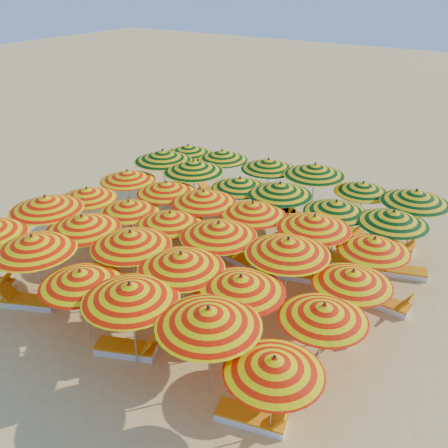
# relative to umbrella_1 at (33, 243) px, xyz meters

# --- Properties ---
(ground) EXTENTS (120.00, 120.00, 0.00)m
(ground) POSITION_rel_umbrella_1_xyz_m (3.19, 4.99, -2.39)
(ground) COLOR #E6C066
(ground) RESTS_ON ground
(umbrella_1) EXTENTS (2.90, 2.90, 2.71)m
(umbrella_1) POSITION_rel_umbrella_1_xyz_m (0.00, 0.00, 0.00)
(umbrella_1) COLOR silver
(umbrella_1) RESTS_ON ground
(umbrella_2) EXTENTS (2.67, 2.67, 2.46)m
(umbrella_2) POSITION_rel_umbrella_1_xyz_m (2.33, -0.27, -0.22)
(umbrella_2) COLOR silver
(umbrella_2) RESTS_ON ground
(umbrella_3) EXTENTS (2.57, 2.57, 2.69)m
(umbrella_3) POSITION_rel_umbrella_1_xyz_m (4.13, -0.22, -0.02)
(umbrella_3) COLOR silver
(umbrella_3) RESTS_ON ground
(umbrella_4) EXTENTS (3.30, 3.30, 2.73)m
(umbrella_4) POSITION_rel_umbrella_1_xyz_m (6.41, 0.01, 0.02)
(umbrella_4) COLOR silver
(umbrella_4) RESTS_ON ground
(umbrella_5) EXTENTS (2.45, 2.45, 2.39)m
(umbrella_5) POSITION_rel_umbrella_1_xyz_m (8.32, -0.25, -0.28)
(umbrella_5) COLOR silver
(umbrella_5) RESTS_ON ground
(umbrella_6) EXTENTS (3.37, 3.37, 2.72)m
(umbrella_6) POSITION_rel_umbrella_1_xyz_m (-2.02, 2.09, 0.01)
(umbrella_6) COLOR silver
(umbrella_6) RESTS_ON ground
(umbrella_7) EXTENTS (2.94, 2.94, 2.62)m
(umbrella_7) POSITION_rel_umbrella_1_xyz_m (0.06, 1.86, -0.08)
(umbrella_7) COLOR silver
(umbrella_7) RESTS_ON ground
(umbrella_8) EXTENTS (2.76, 2.76, 2.66)m
(umbrella_8) POSITION_rel_umbrella_1_xyz_m (2.17, 1.89, -0.05)
(umbrella_8) COLOR silver
(umbrella_8) RESTS_ON ground
(umbrella_9) EXTENTS (3.12, 3.12, 2.67)m
(umbrella_9) POSITION_rel_umbrella_1_xyz_m (4.25, 1.72, -0.04)
(umbrella_9) COLOR silver
(umbrella_9) RESTS_ON ground
(umbrella_10) EXTENTS (3.20, 3.20, 2.58)m
(umbrella_10) POSITION_rel_umbrella_1_xyz_m (6.20, 1.78, -0.12)
(umbrella_10) COLOR silver
(umbrella_10) RESTS_ON ground
(umbrella_11) EXTENTS (2.93, 2.93, 2.41)m
(umbrella_11) POSITION_rel_umbrella_1_xyz_m (8.45, 2.06, -0.26)
(umbrella_11) COLOR silver
(umbrella_11) RESTS_ON ground
(umbrella_12) EXTENTS (2.50, 2.50, 2.37)m
(umbrella_12) POSITION_rel_umbrella_1_xyz_m (-2.02, 3.94, -0.30)
(umbrella_12) COLOR silver
(umbrella_12) RESTS_ON ground
(umbrella_13) EXTENTS (2.23, 2.23, 2.33)m
(umbrella_13) POSITION_rel_umbrella_1_xyz_m (0.05, 4.02, -0.33)
(umbrella_13) COLOR silver
(umbrella_13) RESTS_ON ground
(umbrella_14) EXTENTS (2.79, 2.79, 2.43)m
(umbrella_14) POSITION_rel_umbrella_1_xyz_m (2.01, 3.96, -0.25)
(umbrella_14) COLOR silver
(umbrella_14) RESTS_ON ground
(umbrella_15) EXTENTS (3.00, 3.00, 2.64)m
(umbrella_15) POSITION_rel_umbrella_1_xyz_m (4.05, 3.90, -0.06)
(umbrella_15) COLOR silver
(umbrella_15) RESTS_ON ground
(umbrella_16) EXTENTS (2.69, 2.69, 2.71)m
(umbrella_16) POSITION_rel_umbrella_1_xyz_m (6.41, 4.06, 0.00)
(umbrella_16) COLOR silver
(umbrella_16) RESTS_ON ground
(umbrella_17) EXTENTS (2.49, 2.49, 2.39)m
(umbrella_17) POSITION_rel_umbrella_1_xyz_m (8.47, 3.96, -0.28)
(umbrella_17) COLOR silver
(umbrella_17) RESTS_ON ground
(umbrella_18) EXTENTS (2.39, 2.39, 2.41)m
(umbrella_18) POSITION_rel_umbrella_1_xyz_m (-1.97, 6.08, -0.27)
(umbrella_18) COLOR silver
(umbrella_18) RESTS_ON ground
(umbrella_19) EXTENTS (3.08, 3.08, 2.47)m
(umbrella_19) POSITION_rel_umbrella_1_xyz_m (0.24, 5.91, -0.22)
(umbrella_19) COLOR silver
(umbrella_19) RESTS_ON ground
(umbrella_20) EXTENTS (3.01, 3.01, 2.56)m
(umbrella_20) POSITION_rel_umbrella_1_xyz_m (2.07, 5.82, -0.13)
(umbrella_20) COLOR silver
(umbrella_20) RESTS_ON ground
(umbrella_21) EXTENTS (2.51, 2.51, 2.52)m
(umbrella_21) POSITION_rel_umbrella_1_xyz_m (4.03, 6.03, -0.17)
(umbrella_21) COLOR silver
(umbrella_21) RESTS_ON ground
(umbrella_22) EXTENTS (3.24, 3.24, 2.62)m
(umbrella_22) POSITION_rel_umbrella_1_xyz_m (6.33, 6.08, -0.08)
(umbrella_22) COLOR silver
(umbrella_22) RESTS_ON ground
(umbrella_23) EXTENTS (2.91, 2.91, 2.40)m
(umbrella_23) POSITION_rel_umbrella_1_xyz_m (8.36, 6.07, -0.27)
(umbrella_23) COLOR silver
(umbrella_23) RESTS_ON ground
(umbrella_24) EXTENTS (3.32, 3.32, 2.72)m
(umbrella_24) POSITION_rel_umbrella_1_xyz_m (-1.82, 8.18, 0.01)
(umbrella_24) COLOR silver
(umbrella_24) RESTS_ON ground
(umbrella_25) EXTENTS (3.07, 3.07, 2.69)m
(umbrella_25) POSITION_rel_umbrella_1_xyz_m (0.04, 7.92, -0.02)
(umbrella_25) COLOR silver
(umbrella_25) RESTS_ON ground
(umbrella_26) EXTENTS (2.86, 2.86, 2.42)m
(umbrella_26) POSITION_rel_umbrella_1_xyz_m (2.32, 7.94, -0.26)
(umbrella_26) COLOR silver
(umbrella_26) RESTS_ON ground
(umbrella_27) EXTENTS (3.12, 3.12, 2.60)m
(umbrella_27) POSITION_rel_umbrella_1_xyz_m (4.07, 7.97, -0.10)
(umbrella_27) COLOR silver
(umbrella_27) RESTS_ON ground
(umbrella_28) EXTENTS (2.32, 2.32, 2.45)m
(umbrella_28) POSITION_rel_umbrella_1_xyz_m (6.35, 7.92, -0.23)
(umbrella_28) COLOR silver
(umbrella_28) RESTS_ON ground
(umbrella_29) EXTENTS (2.91, 2.91, 2.53)m
(umbrella_29) POSITION_rel_umbrella_1_xyz_m (8.33, 8.06, -0.16)
(umbrella_29) COLOR silver
(umbrella_29) RESTS_ON ground
(umbrella_30) EXTENTS (2.62, 2.62, 2.40)m
(umbrella_30) POSITION_rel_umbrella_1_xyz_m (-1.90, 10.10, -0.27)
(umbrella_30) COLOR silver
(umbrella_30) RESTS_ON ground
(umbrella_31) EXTENTS (2.72, 2.72, 2.46)m
(umbrella_31) POSITION_rel_umbrella_1_xyz_m (-0.08, 10.24, -0.22)
(umbrella_31) COLOR silver
(umbrella_31) RESTS_ON ground
(umbrella_32) EXTENTS (2.99, 2.99, 2.51)m
(umbrella_32) POSITION_rel_umbrella_1_xyz_m (2.30, 10.25, -0.17)
(umbrella_32) COLOR silver
(umbrella_32) RESTS_ON ground
(umbrella_33) EXTENTS (3.29, 3.29, 2.70)m
(umbrella_33) POSITION_rel_umbrella_1_xyz_m (4.42, 10.33, -0.01)
(umbrella_33) COLOR silver
(umbrella_33) RESTS_ON ground
(umbrella_34) EXTENTS (2.80, 2.80, 2.34)m
(umbrella_34) POSITION_rel_umbrella_1_xyz_m (6.46, 10.37, -0.33)
(umbrella_34) COLOR silver
(umbrella_34) RESTS_ON ground
(umbrella_35) EXTENTS (3.10, 3.10, 2.64)m
(umbrella_35) POSITION_rel_umbrella_1_xyz_m (8.54, 9.99, -0.06)
(umbrella_35) COLOR silver
(umbrella_35) RESTS_ON ground
(lounger_1) EXTENTS (1.82, 1.25, 0.69)m
(lounger_1) POSITION_rel_umbrella_1_xyz_m (-0.59, -0.19, -2.23)
(lounger_1) COLOR white
(lounger_1) RESTS_ON ground
(lounger_2) EXTENTS (1.82, 1.21, 0.69)m
(lounger_2) POSITION_rel_umbrella_1_xyz_m (3.63, -0.06, -2.23)
(lounger_2) COLOR white
(lounger_2) RESTS_ON ground
(lounger_3) EXTENTS (1.82, 0.98, 0.69)m
(lounger_3) POSITION_rel_umbrella_1_xyz_m (7.81, -0.18, -2.23)
(lounger_3) COLOR white
(lounger_3) RESTS_ON ground
(lounger_4) EXTENTS (1.83, 1.06, 0.69)m
(lounger_4) POSITION_rel_umbrella_1_xyz_m (-1.52, 3.94, -2.23)
(lounger_4) COLOR white
(lounger_4) RESTS_ON ground
(lounger_5) EXTENTS (1.83, 1.09, 0.69)m
(lounger_5) POSITION_rel_umbrella_1_xyz_m (0.64, 3.79, -2.23)
(lounger_5) COLOR white
(lounger_5) RESTS_ON ground
(lounger_6) EXTENTS (1.83, 1.13, 0.69)m
(lounger_6) POSITION_rel_umbrella_1_xyz_m (2.61, 3.72, -2.23)
(lounger_6) COLOR white
(lounger_6) RESTS_ON ground
(lounger_7) EXTENTS (1.77, 0.70, 0.69)m
(lounger_7) POSITION_rel_umbrella_1_xyz_m (7.97, 3.88, -2.23)
(lounger_7) COLOR white
(lounger_7) RESTS_ON ground
(lounger_8) EXTENTS (1.79, 0.81, 0.69)m
(lounger_8) POSITION_rel_umbrella_1_xyz_m (-0.27, 6.03, -2.23)
(lounger_8) COLOR white
(lounger_8) RESTS_ON ground
(lounger_9) EXTENTS (1.81, 0.89, 0.69)m
(lounger_9) POSITION_rel_umbrella_1_xyz_m (3.44, 5.89, -2.23)
(lounger_9) COLOR white
(lounger_9) RESTS_ON ground
(lounger_10) EXTENTS (1.83, 1.04, 0.69)m
(lounger_10) POSITION_rel_umbrella_1_xyz_m (5.74, 6.04, -2.23)
(lounger_10) COLOR white
(lounger_10) RESTS_ON ground
(lounger_11) EXTENTS (1.77, 0.69, 0.69)m
(lounger_11) POSITION_rel_umbrella_1_xyz_m (8.95, 6.10, -2.23)
(lounger_11) COLOR white
(lounger_11) RESTS_ON ground
(lounger_12) EXTENTS (1.79, 0.77, 0.69)m
(lounger_12) POSITION_rel_umbrella_1_xyz_m (6.85, 7.77, -2.23)
(lounger_12) COLOR white
(lounger_12) RESTS_ON ground
(lounger_13) EXTENTS (1.83, 1.10, 0.69)m
(lounger_13) POSITION_rel_umbrella_1_xyz_m (8.83, 8.27, -2.23)
(lounger_13) COLOR white
(lounger_13) RESTS_ON ground
(lounger_14) EXTENTS (1.81, 0.91, 0.69)m
(lounger_14) POSITION_rel_umbrella_1_xyz_m (-0.68, 10.45, -2.23)
(lounger_14) COLOR white
(lounger_14) RESTS_ON ground
(lounger_15) EXTENTS (1.82, 1.22, 0.69)m
(lounger_15) POSITION_rel_umbrella_1_xyz_m (2.90, 10.17, -2.23)
(lounger_15) COLOR white
(lounger_15) RESTS_ON ground
(lounger_16) EXTENTS (1.82, 0.95, 0.69)m
(lounger_16) POSITION_rel_umbrella_1_xyz_m (3.91, 10.18, -2.23)
(lounger_16) COLOR white
(lounger_16) RESTS_ON ground
(lounger_17) EXTENTS (1.80, 0.85, 0.69)m
(lounger_17) POSITION_rel_umbrella_1_xyz_m (5.96, 10.16, -2.23)
(lounger_17) COLOR white
(lounger_17) RESTS_ON ground
(lounger_18) EXTENTS (1.75, 0.65, 0.69)m
(lounger_18) POSITION_rel_umbrella_1_xyz_m (8.04, 9.98, -2.23)
(lounger_18) COLOR white
(lounger_18) RESTS_ON ground
(beachgoer_b) EXTENTS (0.91, 0.85, 1.49)m
(beachgoer_b) POSITION_rel_umbrella_1_xyz_m (5.04, 6.17, -1.64)
(beachgoer_b) COLOR tan
(beachgoer_b) RESTS_ON ground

